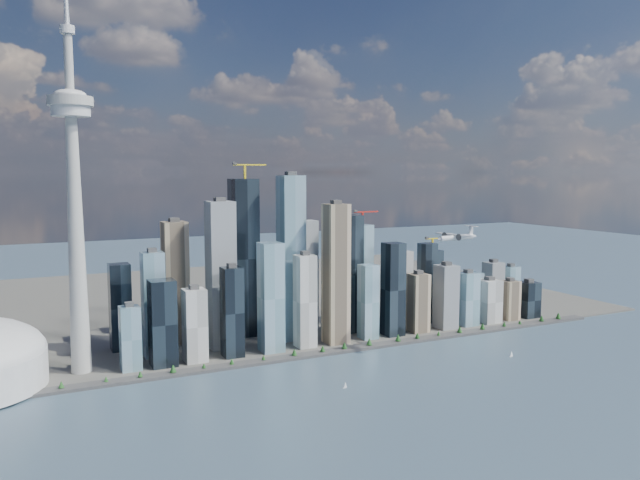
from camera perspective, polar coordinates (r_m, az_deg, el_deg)
name	(u,v)px	position (r m, az deg, el deg)	size (l,w,h in m)	color
ground	(402,418)	(710.85, 7.50, -15.79)	(4000.00, 4000.00, 0.00)	#314756
seawall	(306,355)	(917.19, -1.26, -10.50)	(1100.00, 22.00, 4.00)	#383838
land	(217,299)	(1327.80, -9.40, -5.35)	(1400.00, 900.00, 3.00)	#4C4C47
shoreline_trees	(306,351)	(915.26, -1.26, -10.10)	(960.53, 7.20, 8.80)	#3F2D1E
skyscraper_cluster	(318,285)	(998.51, -0.23, -4.11)	(736.00, 142.00, 278.62)	black
needle_tower	(74,196)	(861.95, -21.55, 3.79)	(56.00, 56.00, 550.50)	#AEAEA9
airplane	(457,237)	(929.81, 12.42, 0.29)	(80.30, 71.28, 19.60)	silver
sailboat_west	(345,386)	(792.31, 2.31, -13.19)	(5.88, 2.03, 8.13)	silver
sailboat_east	(511,355)	(957.95, 17.09, -9.99)	(6.59, 2.18, 9.13)	silver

